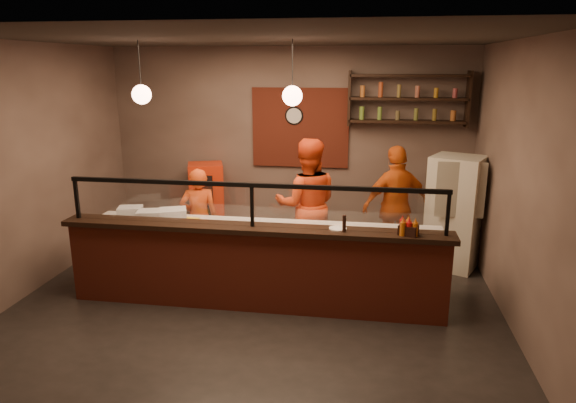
% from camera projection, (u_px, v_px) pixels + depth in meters
% --- Properties ---
extents(floor, '(6.00, 6.00, 0.00)m').
position_uv_depth(floor, '(259.00, 297.00, 6.63)').
color(floor, black).
rests_on(floor, ground).
extents(ceiling, '(6.00, 6.00, 0.00)m').
position_uv_depth(ceiling, '(255.00, 38.00, 5.81)').
color(ceiling, '#342E28').
rests_on(ceiling, wall_back).
extents(wall_back, '(6.00, 0.00, 6.00)m').
position_uv_depth(wall_back, '(289.00, 145.00, 8.61)').
color(wall_back, '#745F55').
rests_on(wall_back, floor).
extents(wall_left, '(0.00, 5.00, 5.00)m').
position_uv_depth(wall_left, '(31.00, 169.00, 6.66)').
color(wall_left, '#745F55').
rests_on(wall_left, floor).
extents(wall_right, '(0.00, 5.00, 5.00)m').
position_uv_depth(wall_right, '(518.00, 185.00, 5.77)').
color(wall_right, '#745F55').
rests_on(wall_right, floor).
extents(wall_front, '(6.00, 0.00, 6.00)m').
position_uv_depth(wall_front, '(187.00, 246.00, 3.83)').
color(wall_front, '#745F55').
rests_on(wall_front, floor).
extents(brick_patch, '(1.60, 0.04, 1.30)m').
position_uv_depth(brick_patch, '(300.00, 128.00, 8.47)').
color(brick_patch, maroon).
rests_on(brick_patch, wall_back).
extents(service_counter, '(4.60, 0.25, 1.00)m').
position_uv_depth(service_counter, '(253.00, 270.00, 6.22)').
color(service_counter, maroon).
rests_on(service_counter, floor).
extents(counter_ledge, '(4.70, 0.37, 0.06)m').
position_uv_depth(counter_ledge, '(253.00, 229.00, 6.08)').
color(counter_ledge, black).
rests_on(counter_ledge, service_counter).
extents(worktop_cabinet, '(4.60, 0.75, 0.85)m').
position_uv_depth(worktop_cabinet, '(262.00, 261.00, 6.71)').
color(worktop_cabinet, gray).
rests_on(worktop_cabinet, floor).
extents(worktop, '(4.60, 0.75, 0.05)m').
position_uv_depth(worktop, '(261.00, 228.00, 6.60)').
color(worktop, silver).
rests_on(worktop, worktop_cabinet).
extents(sneeze_guard, '(4.50, 0.05, 0.52)m').
position_uv_depth(sneeze_guard, '(252.00, 201.00, 5.99)').
color(sneeze_guard, white).
rests_on(sneeze_guard, counter_ledge).
extents(wall_shelving, '(1.84, 0.28, 0.85)m').
position_uv_depth(wall_shelving, '(408.00, 99.00, 7.94)').
color(wall_shelving, black).
rests_on(wall_shelving, wall_back).
extents(wall_clock, '(0.30, 0.04, 0.30)m').
position_uv_depth(wall_clock, '(294.00, 116.00, 8.42)').
color(wall_clock, black).
rests_on(wall_clock, wall_back).
extents(pendant_left, '(0.24, 0.24, 0.77)m').
position_uv_depth(pendant_left, '(142.00, 94.00, 6.39)').
color(pendant_left, black).
rests_on(pendant_left, ceiling).
extents(pendant_right, '(0.24, 0.24, 0.77)m').
position_uv_depth(pendant_right, '(292.00, 96.00, 6.10)').
color(pendant_right, black).
rests_on(pendant_right, ceiling).
extents(cook_left, '(0.63, 0.50, 1.49)m').
position_uv_depth(cook_left, '(199.00, 219.00, 7.42)').
color(cook_left, '#CB4113').
rests_on(cook_left, floor).
extents(cook_mid, '(1.04, 0.87, 1.92)m').
position_uv_depth(cook_mid, '(307.00, 205.00, 7.38)').
color(cook_mid, red).
rests_on(cook_mid, floor).
extents(cook_right, '(1.14, 0.83, 1.79)m').
position_uv_depth(cook_right, '(396.00, 206.00, 7.55)').
color(cook_right, '#D25413').
rests_on(cook_right, floor).
extents(fridge, '(0.90, 0.87, 1.66)m').
position_uv_depth(fridge, '(454.00, 212.00, 7.46)').
color(fridge, beige).
rests_on(fridge, floor).
extents(red_cooler, '(0.70, 0.67, 1.31)m').
position_uv_depth(red_cooler, '(207.00, 202.00, 8.72)').
color(red_cooler, red).
rests_on(red_cooler, floor).
extents(pizza_dough, '(0.58, 0.58, 0.01)m').
position_uv_depth(pizza_dough, '(340.00, 229.00, 6.45)').
color(pizza_dough, white).
rests_on(pizza_dough, worktop).
extents(prep_tub_a, '(0.42, 0.38, 0.17)m').
position_uv_depth(prep_tub_a, '(173.00, 215.00, 6.77)').
color(prep_tub_a, silver).
rests_on(prep_tub_a, worktop).
extents(prep_tub_b, '(0.37, 0.32, 0.16)m').
position_uv_depth(prep_tub_b, '(130.00, 212.00, 6.93)').
color(prep_tub_b, silver).
rests_on(prep_tub_b, worktop).
extents(prep_tub_c, '(0.37, 0.32, 0.16)m').
position_uv_depth(prep_tub_c, '(150.00, 216.00, 6.73)').
color(prep_tub_c, silver).
rests_on(prep_tub_c, worktop).
extents(rolling_pin, '(0.35, 0.09, 0.06)m').
position_uv_depth(rolling_pin, '(187.00, 219.00, 6.81)').
color(rolling_pin, yellow).
rests_on(rolling_pin, worktop).
extents(condiment_caddy, '(0.24, 0.22, 0.11)m').
position_uv_depth(condiment_caddy, '(408.00, 230.00, 5.75)').
color(condiment_caddy, black).
rests_on(condiment_caddy, counter_ledge).
extents(pepper_mill, '(0.05, 0.05, 0.20)m').
position_uv_depth(pepper_mill, '(344.00, 224.00, 5.84)').
color(pepper_mill, black).
rests_on(pepper_mill, counter_ledge).
extents(small_plate, '(0.26, 0.26, 0.01)m').
position_uv_depth(small_plate, '(338.00, 228.00, 5.96)').
color(small_plate, white).
rests_on(small_plate, counter_ledge).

